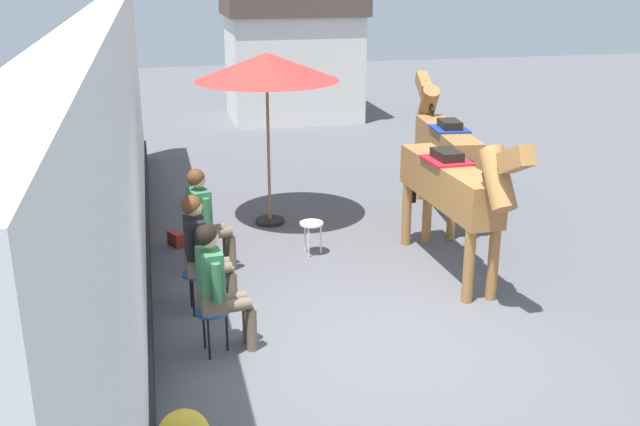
# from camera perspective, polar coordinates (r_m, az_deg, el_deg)

# --- Properties ---
(ground_plane) EXTENTS (40.00, 40.00, 0.00)m
(ground_plane) POSITION_cam_1_polar(r_m,az_deg,el_deg) (10.42, -0.12, -2.20)
(ground_plane) COLOR #56565B
(pub_facade_wall) EXTENTS (0.34, 14.00, 3.40)m
(pub_facade_wall) POSITION_cam_1_polar(r_m,az_deg,el_deg) (8.28, -15.13, 2.75)
(pub_facade_wall) COLOR white
(pub_facade_wall) RESTS_ON ground_plane
(distant_cottage) EXTENTS (3.40, 2.60, 3.50)m
(distant_cottage) POSITION_cam_1_polar(r_m,az_deg,el_deg) (18.86, -2.17, 12.87)
(distant_cottage) COLOR silver
(distant_cottage) RESTS_ON ground_plane
(seated_visitor_near) EXTENTS (0.61, 0.49, 1.39)m
(seated_visitor_near) POSITION_cam_1_polar(r_m,az_deg,el_deg) (7.28, -8.10, -5.39)
(seated_visitor_near) COLOR #194C99
(seated_visitor_near) RESTS_ON ground_plane
(seated_visitor_middle) EXTENTS (0.61, 0.49, 1.39)m
(seated_visitor_middle) POSITION_cam_1_polar(r_m,az_deg,el_deg) (8.18, -9.30, -2.68)
(seated_visitor_middle) COLOR #194C99
(seated_visitor_middle) RESTS_ON ground_plane
(seated_visitor_far) EXTENTS (0.61, 0.48, 1.39)m
(seated_visitor_far) POSITION_cam_1_polar(r_m,az_deg,el_deg) (9.22, -9.08, -0.17)
(seated_visitor_far) COLOR black
(seated_visitor_far) RESTS_ON ground_plane
(saddled_horse_near) EXTENTS (0.52, 3.00, 2.06)m
(saddled_horse_near) POSITION_cam_1_polar(r_m,az_deg,el_deg) (9.12, 10.44, 2.06)
(saddled_horse_near) COLOR #9E6B38
(saddled_horse_near) RESTS_ON ground_plane
(saddled_horse_far) EXTENTS (0.69, 2.99, 2.06)m
(saddled_horse_far) POSITION_cam_1_polar(r_m,az_deg,el_deg) (11.37, 9.74, 5.42)
(saddled_horse_far) COLOR #9E6B38
(saddled_horse_far) RESTS_ON ground_plane
(cafe_parasol) EXTENTS (2.10, 2.10, 2.58)m
(cafe_parasol) POSITION_cam_1_polar(r_m,az_deg,el_deg) (10.63, -4.22, 11.32)
(cafe_parasol) COLOR black
(cafe_parasol) RESTS_ON ground_plane
(spare_stool_white) EXTENTS (0.32, 0.32, 0.46)m
(spare_stool_white) POSITION_cam_1_polar(r_m,az_deg,el_deg) (9.81, -0.68, -1.07)
(spare_stool_white) COLOR white
(spare_stool_white) RESTS_ON ground_plane
(satchel_bag) EXTENTS (0.23, 0.30, 0.20)m
(satchel_bag) POSITION_cam_1_polar(r_m,az_deg,el_deg) (10.40, -11.29, -2.04)
(satchel_bag) COLOR maroon
(satchel_bag) RESTS_ON ground_plane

